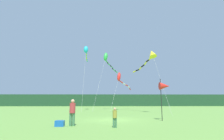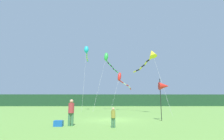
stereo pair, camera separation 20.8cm
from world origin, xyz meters
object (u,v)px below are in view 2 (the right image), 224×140
object	(u,v)px
cooler_box	(59,123)
kite_yellow	(151,56)
person_adult	(71,111)
person_child	(113,116)
kite_cyan	(86,51)
kite_red	(121,79)
banner_flag_pole	(164,86)
kite_green	(108,59)

from	to	relation	value
cooler_box	kite_yellow	distance (m)	17.49
person_adult	cooler_box	bearing A→B (deg)	-165.89
person_child	kite_cyan	distance (m)	22.59
cooler_box	kite_red	xyz separation A→B (m)	(5.62, 20.46, 5.64)
cooler_box	kite_cyan	size ratio (longest dim) A/B	0.05
person_child	cooler_box	distance (m)	3.80
person_child	cooler_box	bearing A→B (deg)	169.99
person_adult	banner_flag_pole	world-z (taller)	banner_flag_pole
kite_cyan	person_child	bearing A→B (deg)	-76.74
kite_red	kite_green	size ratio (longest dim) A/B	0.81
kite_red	kite_yellow	xyz separation A→B (m)	(3.83, -8.14, 2.41)
cooler_box	banner_flag_pole	distance (m)	9.37
person_adult	kite_yellow	bearing A→B (deg)	54.45
banner_flag_pole	kite_red	xyz separation A→B (m)	(-2.71, 17.18, 2.85)
cooler_box	banner_flag_pole	world-z (taller)	banner_flag_pole
person_child	banner_flag_pole	size ratio (longest dim) A/B	0.35
person_adult	cooler_box	xyz separation A→B (m)	(-0.78, -0.20, -0.82)
kite_red	kite_cyan	xyz separation A→B (m)	(-6.54, -1.48, 5.06)
person_adult	person_child	bearing A→B (deg)	-16.19
person_child	banner_flag_pole	distance (m)	6.48
kite_yellow	person_adult	bearing A→B (deg)	-125.55
person_adult	kite_cyan	bearing A→B (deg)	95.17
person_child	kite_yellow	world-z (taller)	kite_yellow
person_child	cooler_box	world-z (taller)	person_child
banner_flag_pole	person_adult	bearing A→B (deg)	-157.76
banner_flag_pole	kite_yellow	bearing A→B (deg)	82.94
kite_green	kite_yellow	world-z (taller)	kite_green
person_adult	kite_cyan	world-z (taller)	kite_cyan
person_adult	kite_yellow	size ratio (longest dim) A/B	0.20
banner_flag_pole	kite_cyan	xyz separation A→B (m)	(-9.24, 15.69, 7.91)
person_adult	kite_green	xyz separation A→B (m)	(2.19, 21.34, 8.95)
cooler_box	kite_green	distance (m)	23.83
banner_flag_pole	kite_yellow	xyz separation A→B (m)	(1.12, 9.04, 5.26)
person_child	banner_flag_pole	bearing A→B (deg)	40.43
cooler_box	person_child	bearing A→B (deg)	-10.01
person_adult	kite_green	distance (m)	23.24
kite_yellow	kite_cyan	world-z (taller)	kite_cyan
kite_yellow	kite_cyan	xyz separation A→B (m)	(-10.36, 6.66, 2.65)
cooler_box	kite_red	distance (m)	21.95
person_child	kite_yellow	xyz separation A→B (m)	(5.74, 12.97, 7.53)
person_adult	person_child	size ratio (longest dim) A/B	1.42
cooler_box	kite_cyan	bearing A→B (deg)	92.77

